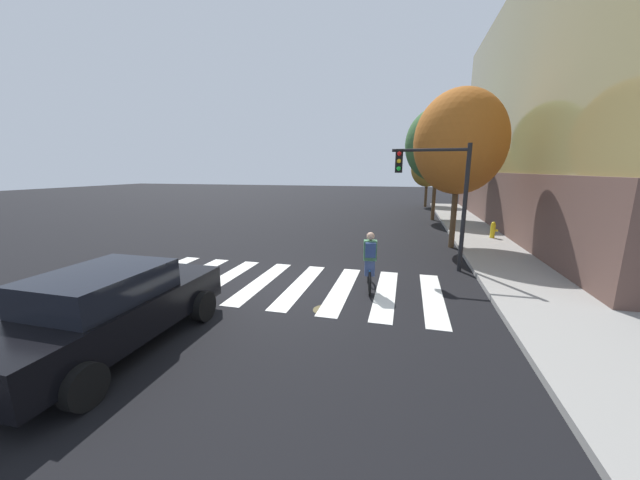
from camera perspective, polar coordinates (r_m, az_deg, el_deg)
name	(u,v)px	position (r m, az deg, el deg)	size (l,w,h in m)	color
ground_plane	(291,285)	(10.10, -5.04, -7.62)	(120.00, 120.00, 0.00)	black
crosswalk_stripes	(280,284)	(10.20, -6.78, -7.41)	(9.30, 3.92, 0.01)	silver
manhole_cover	(326,310)	(8.35, 1.00, -11.86)	(0.64, 0.64, 0.01)	#473D1E
sedan_near	(110,308)	(7.52, -32.32, -9.87)	(2.17, 4.60, 1.59)	black
cyclist	(370,262)	(9.47, 8.52, -3.68)	(0.39, 1.70, 1.69)	black
traffic_light_near	(439,186)	(11.75, 19.75, 8.77)	(2.47, 0.28, 4.20)	black
fire_hydrant	(493,230)	(18.02, 27.48, 1.54)	(0.33, 0.22, 0.78)	gold
street_tree_near	(460,142)	(15.52, 22.80, 15.16)	(3.73, 3.73, 6.63)	#4C3823
street_tree_mid	(438,145)	(23.82, 19.48, 15.15)	(4.13, 4.13, 7.35)	#4C3823
street_tree_far	(428,168)	(32.19, 17.93, 11.61)	(2.90, 2.90, 5.16)	#4C3823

